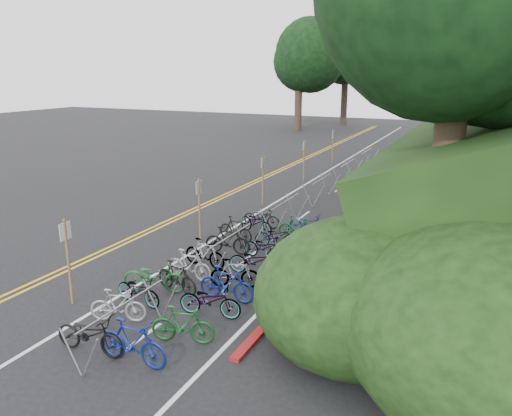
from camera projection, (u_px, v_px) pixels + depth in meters
The scene contains 9 objects.
ground at pixel (101, 286), 15.50m from camera, with size 120.00×120.00×0.00m, color black.
road_markings at pixel (256, 209), 24.07m from camera, with size 7.47×80.00×0.01m.
red_curb at pixel (369, 211), 23.67m from camera, with size 0.25×28.00×0.10m, color maroon.
bike_rack_front at pixel (124, 314), 11.99m from camera, with size 1.10×3.14×1.08m.
bike_racks_rest at pixel (322, 185), 25.42m from camera, with size 1.14×23.00×1.17m.
signpost_near at pixel (68, 256), 13.96m from camera, with size 0.08×0.40×2.53m.
signposts_rest at pixel (285, 166), 27.12m from camera, with size 0.08×18.40×2.50m.
bike_front at pixel (154, 276), 14.98m from camera, with size 1.92×0.67×1.01m, color #144C1E.
bike_valet at pixel (223, 262), 16.19m from camera, with size 3.14×12.50×1.10m.
Camera 1 is at (10.41, -10.93, 6.47)m, focal length 35.00 mm.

